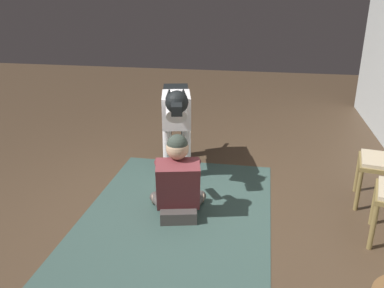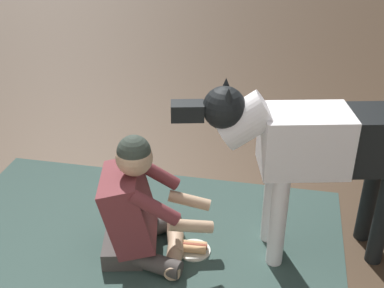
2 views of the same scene
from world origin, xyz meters
The scene contains 5 objects.
ground_plane centered at (0.00, 0.00, 0.00)m, with size 14.73×14.73×0.00m, color #473525.
area_rug centered at (0.10, 0.10, 0.00)m, with size 2.58×1.79×0.01m, color #354D46.
person_sitting_on_floor centered at (0.06, 0.11, 0.34)m, with size 0.72×0.57×0.82m.
large_dog centered at (-0.91, -0.12, 0.74)m, with size 1.46×0.50×1.13m.
hot_dog_on_plate centered at (-0.27, 0.03, 0.03)m, with size 0.21×0.21×0.06m.
Camera 1 is at (3.34, 0.84, 2.04)m, focal length 37.24 mm.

